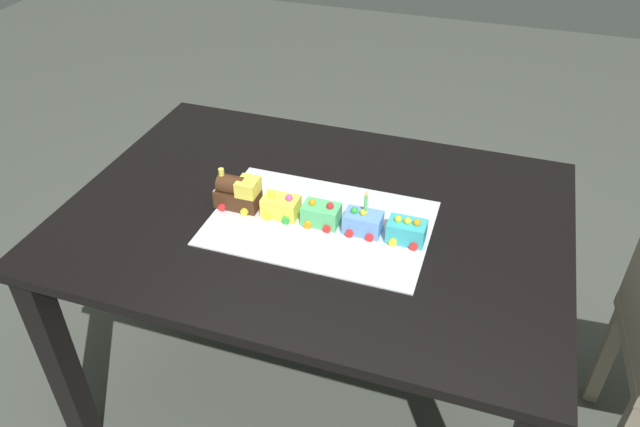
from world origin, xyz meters
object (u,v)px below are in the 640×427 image
cake_car_flatbed_mint_green (321,214)px  birthday_candle (366,201)px  cake_car_tanker_sky_blue (363,222)px  dining_table (315,241)px  cake_car_caboose_lemon (281,206)px  cake_locomotive (238,192)px  cake_car_gondola_turquoise (407,231)px

cake_car_flatbed_mint_green → birthday_candle: 0.14m
cake_car_tanker_sky_blue → dining_table: bearing=162.5°
birthday_candle → cake_car_caboose_lemon: bearing=-180.0°
cake_car_caboose_lemon → cake_car_flatbed_mint_green: 0.12m
cake_car_caboose_lemon → cake_car_tanker_sky_blue: (0.24, 0.00, 0.00)m
cake_locomotive → cake_car_gondola_turquoise: bearing=-0.0°
cake_car_tanker_sky_blue → birthday_candle: 0.07m
cake_car_tanker_sky_blue → cake_car_flatbed_mint_green: bearing=180.0°
cake_car_tanker_sky_blue → cake_locomotive: bearing=180.0°
cake_locomotive → cake_car_flatbed_mint_green: (0.25, -0.00, -0.02)m
cake_locomotive → birthday_candle: (0.37, -0.00, 0.05)m
cake_locomotive → cake_car_flatbed_mint_green: bearing=-0.0°
cake_car_flatbed_mint_green → birthday_candle: bearing=0.0°
cake_car_caboose_lemon → cake_car_flatbed_mint_green: size_ratio=1.00×
cake_locomotive → birthday_candle: birthday_candle is taller
cake_car_flatbed_mint_green → cake_car_tanker_sky_blue: size_ratio=1.00×
cake_car_caboose_lemon → cake_car_tanker_sky_blue: size_ratio=1.00×
cake_car_caboose_lemon → cake_car_flatbed_mint_green: same height
cake_car_caboose_lemon → cake_car_tanker_sky_blue: 0.24m
cake_locomotive → cake_car_caboose_lemon: cake_locomotive is taller
cake_car_caboose_lemon → cake_locomotive: bearing=180.0°
cake_car_flatbed_mint_green → cake_car_gondola_turquoise: same height
cake_car_caboose_lemon → cake_car_gondola_turquoise: bearing=-0.0°
cake_locomotive → cake_car_gondola_turquoise: cake_locomotive is taller
dining_table → cake_car_flatbed_mint_green: bearing=-54.5°
cake_locomotive → birthday_candle: 0.37m
dining_table → cake_car_caboose_lemon: 0.17m
dining_table → cake_car_tanker_sky_blue: 0.21m
cake_car_gondola_turquoise → birthday_candle: size_ratio=1.72×
cake_car_caboose_lemon → cake_car_tanker_sky_blue: bearing=0.0°
cake_car_flatbed_mint_green → birthday_candle: (0.12, 0.00, 0.07)m
cake_car_flatbed_mint_green → cake_car_tanker_sky_blue: same height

